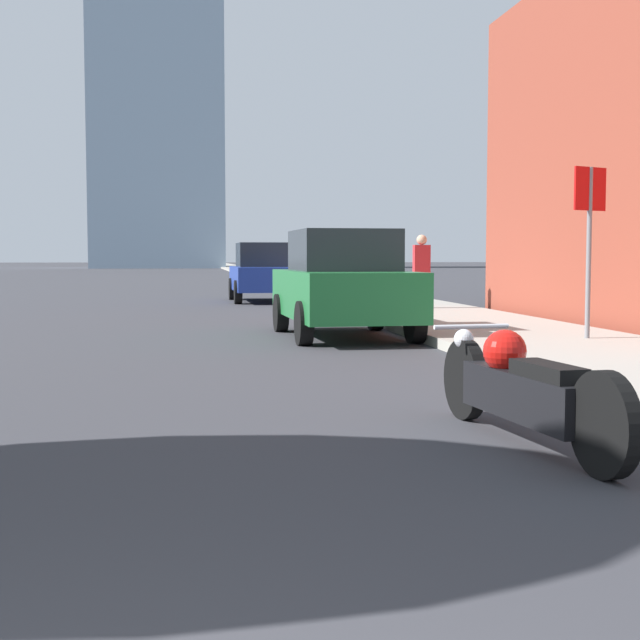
{
  "coord_description": "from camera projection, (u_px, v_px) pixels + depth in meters",
  "views": [
    {
      "loc": [
        0.58,
        -1.0,
        1.29
      ],
      "look_at": [
        1.64,
        6.19,
        0.77
      ],
      "focal_mm": 50.0,
      "sensor_mm": 36.0,
      "label": 1
    }
  ],
  "objects": [
    {
      "name": "sidewalk",
      "position": [
        297.0,
        283.0,
        41.27
      ],
      "size": [
        3.05,
        240.0,
        0.15
      ],
      "color": "#9E998E",
      "rests_on": "ground_plane"
    },
    {
      "name": "motorcycle",
      "position": [
        521.0,
        388.0,
        6.14
      ],
      "size": [
        0.62,
        2.6,
        0.77
      ],
      "rotation": [
        0.0,
        0.0,
        0.11
      ],
      "color": "black",
      "rests_on": "ground_plane"
    },
    {
      "name": "parked_car_green",
      "position": [
        343.0,
        284.0,
        14.23
      ],
      "size": [
        1.99,
        4.0,
        1.71
      ],
      "rotation": [
        0.0,
        0.0,
        0.04
      ],
      "color": "#1E6B33",
      "rests_on": "ground_plane"
    },
    {
      "name": "parked_car_blue",
      "position": [
        263.0,
        273.0,
        25.57
      ],
      "size": [
        1.87,
        3.95,
        1.68
      ],
      "rotation": [
        0.0,
        0.0,
        0.01
      ],
      "color": "#1E3899",
      "rests_on": "ground_plane"
    },
    {
      "name": "stop_sign",
      "position": [
        589.0,
        222.0,
        12.38
      ],
      "size": [
        0.57,
        0.26,
        2.38
      ],
      "color": "slate",
      "rests_on": "sidewalk"
    },
    {
      "name": "pedestrian",
      "position": [
        421.0,
        271.0,
        19.77
      ],
      "size": [
        0.36,
        0.23,
        1.63
      ],
      "color": "#1E2347",
      "rests_on": "sidewalk"
    }
  ]
}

